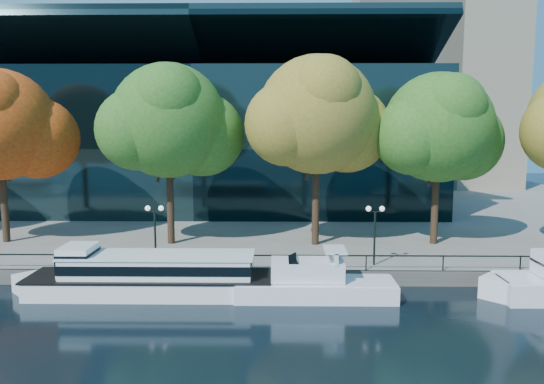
{
  "coord_description": "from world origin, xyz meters",
  "views": [
    {
      "loc": [
        4.34,
        -30.45,
        10.6
      ],
      "look_at": [
        3.79,
        8.0,
        5.5
      ],
      "focal_mm": 35.0,
      "sensor_mm": 36.0,
      "label": 1
    }
  ],
  "objects_px": {
    "cruiser_near": "(308,283)",
    "tree_2": "(171,123)",
    "tour_boat": "(144,274)",
    "tree_3": "(319,117)",
    "tree_1": "(1,127)",
    "lamp_2": "(375,222)",
    "lamp_1": "(155,221)",
    "tree_4": "(441,130)"
  },
  "relations": [
    {
      "from": "cruiser_near",
      "to": "tree_2",
      "type": "bearing_deg",
      "value": 134.9
    },
    {
      "from": "tour_boat",
      "to": "tree_3",
      "type": "height_order",
      "value": "tree_3"
    },
    {
      "from": "tree_1",
      "to": "tree_2",
      "type": "xyz_separation_m",
      "value": [
        13.42,
        -0.35,
        0.31
      ]
    },
    {
      "from": "tree_2",
      "to": "lamp_2",
      "type": "xyz_separation_m",
      "value": [
        14.83,
        -6.2,
        -6.52
      ]
    },
    {
      "from": "tour_boat",
      "to": "tree_1",
      "type": "xyz_separation_m",
      "value": [
        -13.53,
        9.98,
        8.87
      ]
    },
    {
      "from": "tree_3",
      "to": "lamp_1",
      "type": "distance_m",
      "value": 14.66
    },
    {
      "from": "tree_4",
      "to": "lamp_2",
      "type": "relative_size",
      "value": 3.33
    },
    {
      "from": "tree_3",
      "to": "lamp_2",
      "type": "height_order",
      "value": "tree_3"
    },
    {
      "from": "tour_boat",
      "to": "tree_3",
      "type": "distance_m",
      "value": 17.62
    },
    {
      "from": "tree_2",
      "to": "tree_3",
      "type": "distance_m",
      "value": 11.47
    },
    {
      "from": "tree_3",
      "to": "tree_4",
      "type": "bearing_deg",
      "value": 2.39
    },
    {
      "from": "tour_boat",
      "to": "tree_2",
      "type": "distance_m",
      "value": 13.3
    },
    {
      "from": "tree_1",
      "to": "lamp_2",
      "type": "xyz_separation_m",
      "value": [
        28.25,
        -6.55,
        -6.2
      ]
    },
    {
      "from": "cruiser_near",
      "to": "tree_3",
      "type": "relative_size",
      "value": 0.73
    },
    {
      "from": "cruiser_near",
      "to": "tree_2",
      "type": "height_order",
      "value": "tree_2"
    },
    {
      "from": "cruiser_near",
      "to": "tree_3",
      "type": "height_order",
      "value": "tree_3"
    },
    {
      "from": "lamp_1",
      "to": "tree_2",
      "type": "bearing_deg",
      "value": 90.33
    },
    {
      "from": "lamp_1",
      "to": "tree_4",
      "type": "bearing_deg",
      "value": 17.07
    },
    {
      "from": "tour_boat",
      "to": "tree_4",
      "type": "xyz_separation_m",
      "value": [
        20.77,
        9.83,
        8.66
      ]
    },
    {
      "from": "cruiser_near",
      "to": "lamp_1",
      "type": "height_order",
      "value": "lamp_1"
    },
    {
      "from": "tree_3",
      "to": "tree_1",
      "type": "bearing_deg",
      "value": 178.75
    },
    {
      "from": "tour_boat",
      "to": "lamp_1",
      "type": "xyz_separation_m",
      "value": [
        -0.07,
        3.43,
        2.67
      ]
    },
    {
      "from": "tree_1",
      "to": "tree_4",
      "type": "distance_m",
      "value": 34.3
    },
    {
      "from": "tree_3",
      "to": "lamp_1",
      "type": "relative_size",
      "value": 3.65
    },
    {
      "from": "tour_boat",
      "to": "tree_3",
      "type": "bearing_deg",
      "value": 39.74
    },
    {
      "from": "lamp_1",
      "to": "tour_boat",
      "type": "bearing_deg",
      "value": -88.75
    },
    {
      "from": "tree_4",
      "to": "cruiser_near",
      "type": "bearing_deg",
      "value": -135.8
    },
    {
      "from": "cruiser_near",
      "to": "tree_1",
      "type": "xyz_separation_m",
      "value": [
        -23.59,
        10.56,
        9.22
      ]
    },
    {
      "from": "tour_boat",
      "to": "tree_4",
      "type": "relative_size",
      "value": 1.21
    },
    {
      "from": "cruiser_near",
      "to": "tree_1",
      "type": "bearing_deg",
      "value": 155.88
    },
    {
      "from": "tree_1",
      "to": "lamp_1",
      "type": "distance_m",
      "value": 16.2
    },
    {
      "from": "tree_1",
      "to": "tree_4",
      "type": "bearing_deg",
      "value": -0.25
    },
    {
      "from": "tree_1",
      "to": "tree_4",
      "type": "relative_size",
      "value": 1.02
    },
    {
      "from": "lamp_1",
      "to": "lamp_2",
      "type": "relative_size",
      "value": 1.0
    },
    {
      "from": "tree_1",
      "to": "cruiser_near",
      "type": "bearing_deg",
      "value": -24.12
    },
    {
      "from": "cruiser_near",
      "to": "tree_4",
      "type": "height_order",
      "value": "tree_4"
    },
    {
      "from": "tour_boat",
      "to": "tree_1",
      "type": "bearing_deg",
      "value": 143.59
    },
    {
      "from": "lamp_1",
      "to": "tree_3",
      "type": "bearing_deg",
      "value": 27.74
    },
    {
      "from": "tree_1",
      "to": "tree_2",
      "type": "distance_m",
      "value": 13.42
    },
    {
      "from": "tree_1",
      "to": "lamp_1",
      "type": "bearing_deg",
      "value": -25.96
    },
    {
      "from": "tree_3",
      "to": "tour_boat",
      "type": "bearing_deg",
      "value": -140.26
    },
    {
      "from": "cruiser_near",
      "to": "tree_4",
      "type": "bearing_deg",
      "value": 44.2
    }
  ]
}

